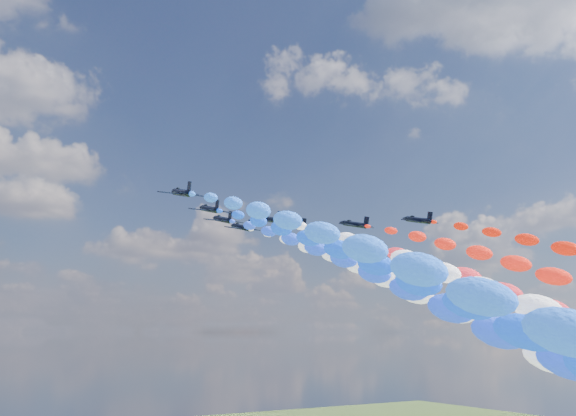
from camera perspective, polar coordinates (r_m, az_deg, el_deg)
jet_0 at (r=136.28m, az=-9.12°, el=1.31°), size 10.38×13.74×5.64m
trail_0 at (r=78.15m, az=8.77°, el=-6.09°), size 5.60×123.08×46.90m
jet_1 at (r=153.57m, az=-6.75°, el=-0.09°), size 10.22×13.63×5.64m
trail_1 at (r=96.73m, az=9.22°, el=-6.93°), size 5.60×123.08×46.90m
jet_2 at (r=167.37m, az=-5.63°, el=-0.98°), size 10.14×13.57×5.64m
trail_2 at (r=111.05m, az=8.89°, el=-7.40°), size 5.60×123.08×46.90m
jet_3 at (r=166.65m, az=-1.57°, el=-0.99°), size 9.76×13.31×5.64m
trail_3 at (r=113.51m, az=14.86°, el=-7.24°), size 5.60×123.08×46.90m
jet_4 at (r=179.31m, az=-4.01°, el=-1.65°), size 9.89×13.40×5.64m
trail_4 at (r=123.98m, az=9.81°, el=-7.69°), size 5.60×123.08×46.90m
jet_5 at (r=176.59m, az=0.52°, el=-1.54°), size 10.35×13.72×5.64m
trail_5 at (r=124.90m, az=16.43°, el=-7.44°), size 5.60×123.08×46.90m
jet_6 at (r=175.06m, az=5.76°, el=-1.41°), size 10.36×13.73×5.64m
jet_7 at (r=170.66m, az=11.10°, el=-1.02°), size 10.43×13.78×5.64m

